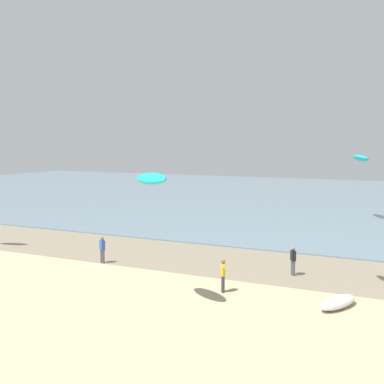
# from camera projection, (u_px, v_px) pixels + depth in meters

# --- Properties ---
(wet_sand_strip) EXTENTS (120.00, 8.14, 0.01)m
(wet_sand_strip) POSITION_uv_depth(u_px,v_px,m) (253.00, 264.00, 31.76)
(wet_sand_strip) COLOR gray
(wet_sand_strip) RESTS_ON ground
(sea) EXTENTS (160.00, 70.00, 0.10)m
(sea) POSITION_uv_depth(u_px,v_px,m) (348.00, 200.00, 66.75)
(sea) COLOR slate
(sea) RESTS_ON ground
(person_left_flank) EXTENTS (0.39, 0.47, 1.71)m
(person_left_flank) POSITION_uv_depth(u_px,v_px,m) (293.00, 260.00, 29.05)
(person_left_flank) COLOR #4C4C56
(person_left_flank) RESTS_ON ground
(person_far_down_beach) EXTENTS (0.53, 0.34, 1.71)m
(person_far_down_beach) POSITION_uv_depth(u_px,v_px,m) (102.00, 249.00, 31.99)
(person_far_down_beach) COLOR #4C4C56
(person_far_down_beach) RESTS_ON ground
(person_trailing_behind) EXTENTS (0.32, 0.55, 1.71)m
(person_trailing_behind) POSITION_uv_depth(u_px,v_px,m) (223.00, 275.00, 25.82)
(person_trailing_behind) COLOR #383842
(person_trailing_behind) RESTS_ON ground
(grounded_kite) EXTENTS (1.86, 2.78, 0.52)m
(grounded_kite) POSITION_uv_depth(u_px,v_px,m) (338.00, 302.00, 23.43)
(grounded_kite) COLOR white
(grounded_kite) RESTS_ON ground
(kite_aloft_2) EXTENTS (2.60, 3.75, 0.88)m
(kite_aloft_2) POSITION_uv_depth(u_px,v_px,m) (361.00, 158.00, 49.03)
(kite_aloft_2) COLOR #19B2B7
(kite_aloft_4) EXTENTS (2.77, 2.28, 0.74)m
(kite_aloft_4) POSITION_uv_depth(u_px,v_px,m) (151.00, 178.00, 23.12)
(kite_aloft_4) COLOR #19B2B7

